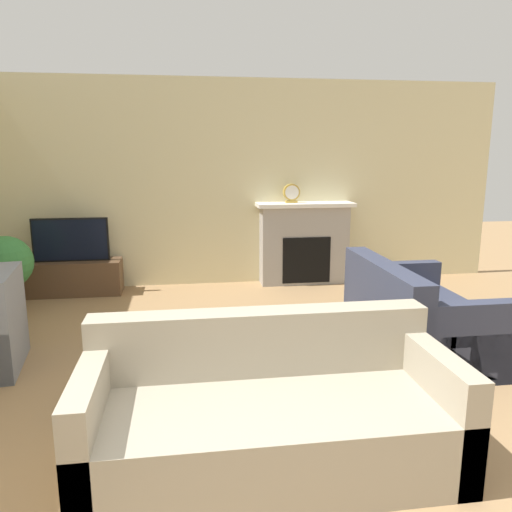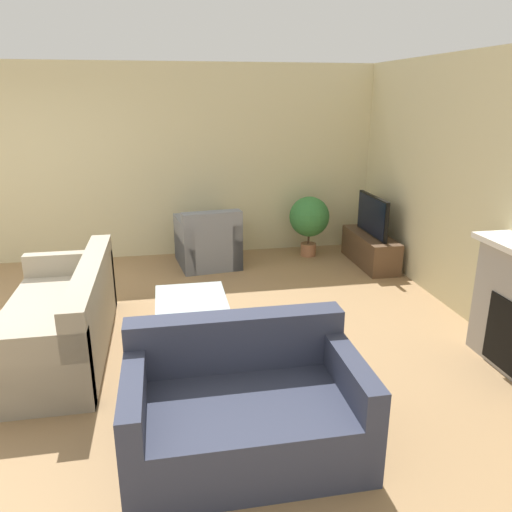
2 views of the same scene
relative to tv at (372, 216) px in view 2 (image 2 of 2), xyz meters
The scene contains 9 objects.
wall_back 1.77m from the tv, 11.03° to the left, with size 8.17×0.06×2.70m.
wall_left 2.48m from the tv, 114.66° to the right, with size 0.06×7.93×2.70m.
tv_stand 0.48m from the tv, 90.00° to the left, with size 1.18×0.40×0.43m.
tv is the anchor object (origin of this frame).
couch_sectional 4.23m from the tv, 64.06° to the right, with size 2.07×0.91×0.82m.
couch_loveseat 4.19m from the tv, 34.19° to the right, with size 0.98×1.53×0.82m.
armchair_by_window 2.29m from the tv, 99.53° to the right, with size 0.96×0.89×0.82m.
coffee_table 3.25m from the tv, 53.11° to the right, with size 0.99×0.66×0.44m.
potted_plant 0.92m from the tv, 126.23° to the right, with size 0.58×0.58×0.88m.
Camera 2 is at (4.63, 1.86, 2.27)m, focal length 35.00 mm.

